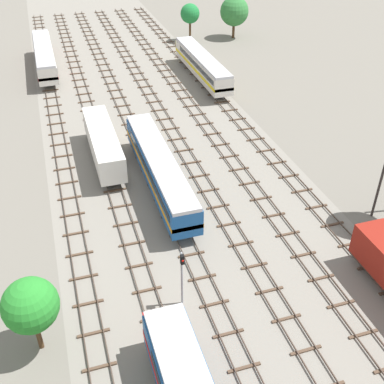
% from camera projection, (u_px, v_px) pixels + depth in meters
% --- Properties ---
extents(ground_plane, '(480.00, 480.00, 0.00)m').
position_uv_depth(ground_plane, '(152.00, 130.00, 61.65)').
color(ground_plane, slate).
extents(ballast_bed, '(27.47, 176.00, 0.01)m').
position_uv_depth(ballast_bed, '(152.00, 130.00, 61.65)').
color(ballast_bed, gray).
rests_on(ballast_bed, ground).
extents(track_far_left, '(2.40, 126.00, 0.29)m').
position_uv_depth(track_far_left, '(59.00, 138.00, 59.45)').
color(track_far_left, '#47382D').
rests_on(track_far_left, ground).
extents(track_left, '(2.40, 126.00, 0.29)m').
position_uv_depth(track_left, '(97.00, 133.00, 60.61)').
color(track_left, '#47382D').
rests_on(track_left, ground).
extents(track_centre_left, '(2.40, 126.00, 0.29)m').
position_uv_depth(track_centre_left, '(133.00, 128.00, 61.78)').
color(track_centre_left, '#47382D').
rests_on(track_centre_left, ground).
extents(track_centre, '(2.40, 126.00, 0.29)m').
position_uv_depth(track_centre, '(168.00, 123.00, 62.94)').
color(track_centre, '#47382D').
rests_on(track_centre, ground).
extents(track_centre_right, '(2.40, 126.00, 0.29)m').
position_uv_depth(track_centre_right, '(201.00, 119.00, 64.10)').
color(track_centre_right, '#47382D').
rests_on(track_centre_right, ground).
extents(track_right, '(2.40, 126.00, 0.29)m').
position_uv_depth(track_right, '(234.00, 114.00, 65.27)').
color(track_right, '#47382D').
rests_on(track_right, ground).
extents(diesel_railcar_centre_left_mid, '(2.96, 20.50, 3.80)m').
position_uv_depth(diesel_railcar_centre_left_mid, '(159.00, 168.00, 48.98)').
color(diesel_railcar_centre_left_mid, '#194C8C').
rests_on(diesel_railcar_centre_left_mid, ground).
extents(freight_boxcar_left_midfar, '(2.87, 14.00, 3.60)m').
position_uv_depth(freight_boxcar_left_midfar, '(103.00, 142.00, 53.77)').
color(freight_boxcar_left_midfar, beige).
rests_on(freight_boxcar_left_midfar, ground).
extents(diesel_railcar_right_far, '(2.96, 20.50, 3.80)m').
position_uv_depth(diesel_railcar_right_far, '(202.00, 64.00, 74.69)').
color(diesel_railcar_right_far, beige).
rests_on(diesel_railcar_right_far, ground).
extents(diesel_railcar_far_left_farther, '(2.96, 20.50, 3.80)m').
position_uv_depth(diesel_railcar_far_left_farther, '(44.00, 56.00, 78.13)').
color(diesel_railcar_far_left_farther, beige).
rests_on(diesel_railcar_far_left_farther, ground).
extents(signal_post_nearest, '(0.28, 0.47, 5.22)m').
position_uv_depth(signal_post_nearest, '(182.00, 273.00, 35.28)').
color(signal_post_nearest, gray).
rests_on(signal_post_nearest, ground).
extents(lineside_tree_0, '(3.83, 3.83, 6.18)m').
position_uv_depth(lineside_tree_0, '(30.00, 306.00, 31.41)').
color(lineside_tree_0, '#4C331E').
rests_on(lineside_tree_0, ground).
extents(lineside_tree_1, '(5.53, 5.53, 7.85)m').
position_uv_depth(lineside_tree_1, '(234.00, 11.00, 92.17)').
color(lineside_tree_1, '#4C331E').
rests_on(lineside_tree_1, ground).
extents(lineside_tree_3, '(3.65, 3.65, 7.01)m').
position_uv_depth(lineside_tree_3, '(190.00, 14.00, 90.40)').
color(lineside_tree_3, '#4C331E').
rests_on(lineside_tree_3, ground).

